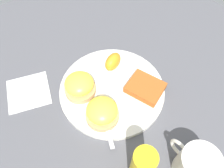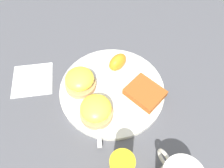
% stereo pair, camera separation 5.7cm
% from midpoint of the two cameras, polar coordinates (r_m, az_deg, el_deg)
% --- Properties ---
extents(ground_plane, '(1.10, 1.10, 0.00)m').
position_cam_midpoint_polar(ground_plane, '(0.60, -2.72, -2.03)').
color(ground_plane, '#4C4C51').
extents(plate, '(0.28, 0.28, 0.01)m').
position_cam_midpoint_polar(plate, '(0.59, -2.75, -1.67)').
color(plate, silver).
rests_on(plate, ground_plane).
extents(sandwich_benedict_left, '(0.08, 0.08, 0.06)m').
position_cam_midpoint_polar(sandwich_benedict_left, '(0.57, -11.32, -0.60)').
color(sandwich_benedict_left, tan).
rests_on(sandwich_benedict_left, plate).
extents(sandwich_benedict_right, '(0.08, 0.08, 0.06)m').
position_cam_midpoint_polar(sandwich_benedict_right, '(0.52, -5.73, -7.53)').
color(sandwich_benedict_right, tan).
rests_on(sandwich_benedict_right, plate).
extents(hashbrown_patty, '(0.11, 0.10, 0.02)m').
position_cam_midpoint_polar(hashbrown_patty, '(0.57, 5.92, -1.15)').
color(hashbrown_patty, '#A4501E').
rests_on(hashbrown_patty, plate).
extents(orange_wedge, '(0.05, 0.07, 0.04)m').
position_cam_midpoint_polar(orange_wedge, '(0.61, -2.43, 5.69)').
color(orange_wedge, orange).
rests_on(orange_wedge, plate).
extents(fork, '(0.23, 0.12, 0.00)m').
position_cam_midpoint_polar(fork, '(0.57, -6.20, -3.82)').
color(fork, silver).
rests_on(fork, plate).
extents(cup, '(0.11, 0.08, 0.09)m').
position_cam_midpoint_polar(cup, '(0.50, 18.09, -19.61)').
color(cup, silver).
rests_on(cup, ground_plane).
extents(napkin, '(0.14, 0.14, 0.00)m').
position_cam_midpoint_polar(napkin, '(0.64, -23.40, -2.05)').
color(napkin, white).
rests_on(napkin, ground_plane).
extents(condiment_bottle, '(0.04, 0.04, 0.14)m').
position_cam_midpoint_polar(condiment_bottle, '(0.45, 3.91, -21.18)').
color(condiment_bottle, gold).
rests_on(condiment_bottle, ground_plane).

